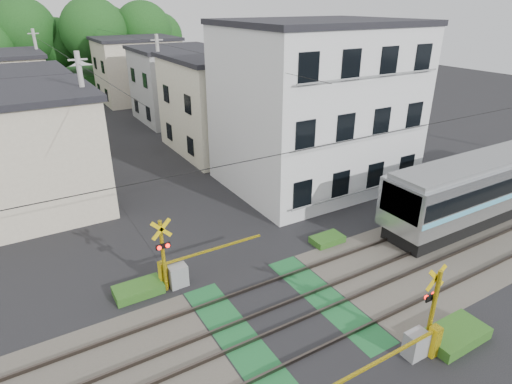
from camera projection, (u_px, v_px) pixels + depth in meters
ground at (283, 317)px, 15.08m from camera, size 120.00×120.00×0.00m
track_bed at (283, 316)px, 15.06m from camera, size 120.00×120.00×0.14m
commuter_train at (506, 179)px, 22.16m from camera, size 15.98×2.53×3.32m
crossing_signal_near at (420, 338)px, 13.13m from camera, size 4.74×0.65×3.09m
crossing_signal_far at (175, 270)px, 16.45m from camera, size 4.74×0.65×3.09m
apartment_block at (315, 106)px, 24.59m from camera, size 10.20×8.36×9.30m
houses_row at (105, 96)px, 34.19m from camera, size 22.07×31.35×6.80m
tree_hill at (64, 47)px, 51.52m from camera, size 40.00×13.25×10.79m
catenary at (415, 186)px, 16.39m from camera, size 60.00×5.04×7.00m
utility_poles at (95, 93)px, 30.96m from camera, size 7.90×42.00×8.00m
pedestrian at (92, 126)px, 34.77m from camera, size 0.70×0.50×1.78m
weed_patches at (324, 298)px, 15.75m from camera, size 10.25×8.80×0.40m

